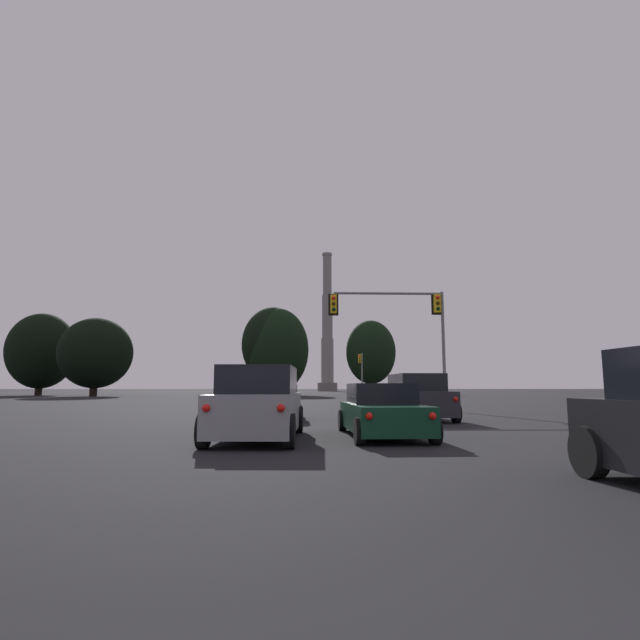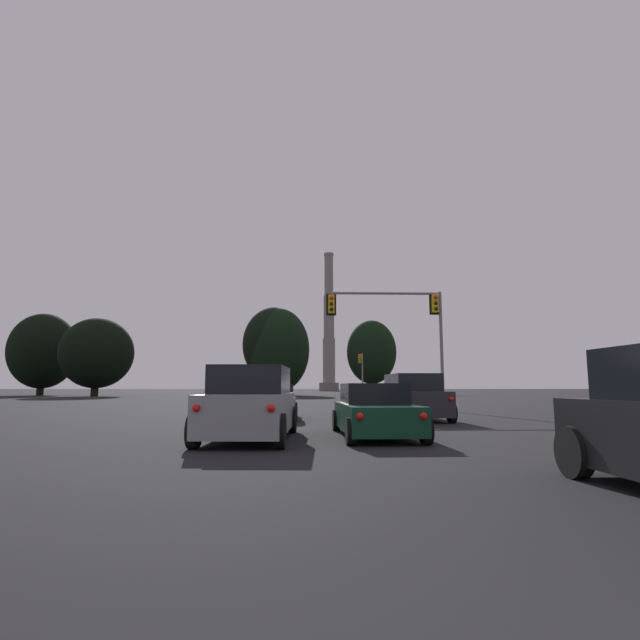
# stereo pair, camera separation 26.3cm
# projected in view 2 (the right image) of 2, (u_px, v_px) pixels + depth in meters

# --- Properties ---
(suv_right_lane_front) EXTENTS (2.27, 4.97, 1.86)m
(suv_right_lane_front) POSITION_uv_depth(u_px,v_px,m) (413.00, 398.00, 20.43)
(suv_right_lane_front) COLOR #232328
(suv_right_lane_front) RESTS_ON ground_plane
(suv_left_lane_second) EXTENTS (2.30, 4.98, 1.86)m
(suv_left_lane_second) POSITION_uv_depth(u_px,v_px,m) (251.00, 404.00, 12.83)
(suv_left_lane_second) COLOR gray
(suv_left_lane_second) RESTS_ON ground_plane
(sedan_center_lane_second) EXTENTS (2.10, 4.75, 1.43)m
(sedan_center_lane_second) POSITION_uv_depth(u_px,v_px,m) (375.00, 412.00, 13.51)
(sedan_center_lane_second) COLOR #0F3823
(sedan_center_lane_second) RESTS_ON ground_plane
(sedan_left_lane_front) EXTENTS (2.06, 4.73, 1.43)m
(sedan_left_lane_front) POSITION_uv_depth(u_px,v_px,m) (274.00, 403.00, 20.70)
(sedan_left_lane_front) COLOR #4C4F54
(sedan_left_lane_front) RESTS_ON ground_plane
(traffic_light_overhead_right) EXTENTS (6.70, 0.50, 6.71)m
(traffic_light_overhead_right) POSITION_uv_depth(u_px,v_px,m) (403.00, 318.00, 28.21)
(traffic_light_overhead_right) COLOR slate
(traffic_light_overhead_right) RESTS_ON ground_plane
(traffic_light_far_right) EXTENTS (0.78, 0.50, 5.49)m
(traffic_light_far_right) POSITION_uv_depth(u_px,v_px,m) (361.00, 368.00, 62.16)
(traffic_light_far_right) COLOR slate
(traffic_light_far_right) RESTS_ON ground_plane
(smokestack) EXTENTS (5.90, 5.90, 42.04)m
(smokestack) POSITION_uv_depth(u_px,v_px,m) (329.00, 336.00, 149.89)
(smokestack) COLOR slate
(smokestack) RESTS_ON ground_plane
(treeline_center_left) EXTENTS (7.32, 6.59, 11.13)m
(treeline_center_left) POSITION_uv_depth(u_px,v_px,m) (372.00, 352.00, 73.60)
(treeline_center_left) COLOR black
(treeline_center_left) RESTS_ON ground_plane
(treeline_far_right) EXTENTS (9.96, 8.96, 14.14)m
(treeline_far_right) POSITION_uv_depth(u_px,v_px,m) (274.00, 345.00, 80.24)
(treeline_far_right) COLOR black
(treeline_far_right) RESTS_ON ground_plane
(treeline_right_mid) EXTENTS (10.40, 9.36, 12.82)m
(treeline_right_mid) POSITION_uv_depth(u_px,v_px,m) (43.00, 351.00, 78.28)
(treeline_right_mid) COLOR black
(treeline_right_mid) RESTS_ON ground_plane
(treeline_center_right) EXTENTS (10.12, 9.11, 11.00)m
(treeline_center_right) POSITION_uv_depth(u_px,v_px,m) (97.00, 353.00, 70.23)
(treeline_center_right) COLOR black
(treeline_center_right) RESTS_ON ground_plane
(treeline_left_mid) EXTENTS (9.89, 8.90, 13.88)m
(treeline_left_mid) POSITION_uv_depth(u_px,v_px,m) (278.00, 350.00, 79.58)
(treeline_left_mid) COLOR black
(treeline_left_mid) RESTS_ON ground_plane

